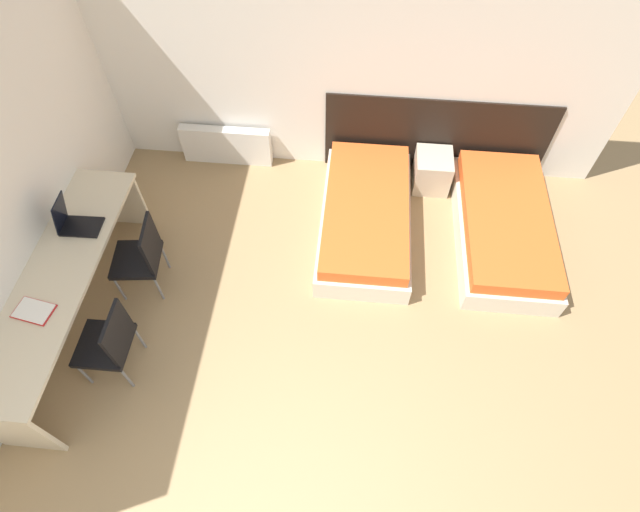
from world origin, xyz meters
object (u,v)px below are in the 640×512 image
at_px(chair_near_laptop, 141,255).
at_px(bed_near_window, 366,216).
at_px(nightstand, 432,171).
at_px(bed_near_door, 503,226).
at_px(laptop, 74,222).
at_px(chair_near_notebook, 109,342).

bearing_deg(chair_near_laptop, bed_near_window, 17.25).
height_order(nightstand, chair_near_laptop, chair_near_laptop).
bearing_deg(nightstand, bed_near_window, -134.91).
relative_size(bed_near_door, laptop, 5.22).
xyz_separation_m(bed_near_door, chair_near_notebook, (-3.57, -1.83, 0.29)).
xyz_separation_m(bed_near_door, laptop, (-4.11, -0.87, 0.65)).
height_order(chair_near_laptop, chair_near_notebook, same).
bearing_deg(chair_near_notebook, chair_near_laptop, 89.55).
distance_m(bed_near_window, bed_near_door, 1.47).
height_order(nightstand, laptop, laptop).
xyz_separation_m(bed_near_window, bed_near_door, (1.47, 0.00, 0.00)).
distance_m(nightstand, laptop, 3.79).
bearing_deg(laptop, nightstand, 23.60).
xyz_separation_m(bed_near_window, chair_near_laptop, (-2.11, -0.93, 0.29)).
height_order(bed_near_window, chair_near_notebook, chair_near_notebook).
xyz_separation_m(bed_near_window, chair_near_notebook, (-2.11, -1.83, 0.29)).
distance_m(bed_near_window, laptop, 2.86).
xyz_separation_m(nightstand, laptop, (-3.38, -1.60, 0.63)).
relative_size(bed_near_door, chair_near_notebook, 2.13).
relative_size(bed_near_door, nightstand, 4.39).
bearing_deg(nightstand, laptop, -154.61).
bearing_deg(nightstand, chair_near_notebook, -137.89).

